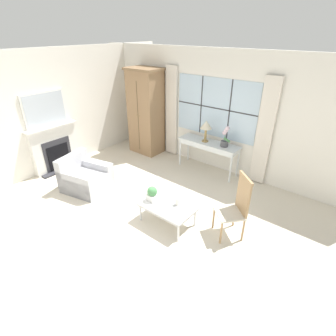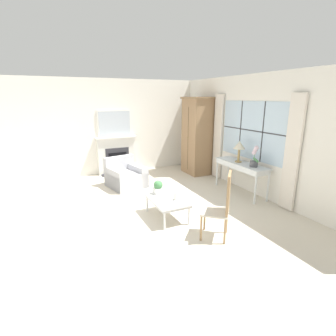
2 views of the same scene
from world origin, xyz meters
TOP-DOWN VIEW (x-y plane):
  - ground_plane at (0.00, 0.00)m, footprint 14.00×14.00m
  - wall_back_windowed at (0.00, 3.02)m, footprint 7.20×0.14m
  - wall_left at (-3.03, 0.60)m, footprint 0.06×7.20m
  - fireplace at (-2.91, 0.43)m, footprint 0.34×1.22m
  - armoire at (-1.91, 2.65)m, footprint 0.93×0.66m
  - console_table at (0.07, 2.72)m, footprint 1.50×0.45m
  - table_lamp at (-0.03, 2.70)m, footprint 0.28×0.28m
  - potted_orchid at (0.47, 2.72)m, footprint 0.22×0.18m
  - armchair_upholstered at (-1.57, 0.31)m, footprint 1.04×1.01m
  - side_chair_wooden at (1.63, 1.01)m, footprint 0.62×0.62m
  - coffee_table at (0.57, 0.52)m, footprint 0.97×0.59m
  - potted_plant_small at (0.27, 0.46)m, footprint 0.18×0.18m
  - pillar_candle at (0.71, 0.63)m, footprint 0.12×0.12m

SIDE VIEW (x-z plane):
  - ground_plane at x=0.00m, z-range 0.00..0.00m
  - armchair_upholstered at x=-1.57m, z-range -0.12..0.63m
  - coffee_table at x=0.57m, z-range 0.16..0.55m
  - pillar_candle at x=0.71m, z-range 0.39..0.54m
  - potted_plant_small at x=0.27m, z-range 0.40..0.68m
  - side_chair_wooden at x=1.63m, z-range 0.05..1.18m
  - fireplace at x=-2.91m, z-range -0.31..1.61m
  - console_table at x=0.07m, z-range 0.29..1.05m
  - potted_orchid at x=0.47m, z-range 0.70..1.19m
  - table_lamp at x=-0.03m, z-range 0.89..1.40m
  - armoire at x=-1.91m, z-range 0.01..2.29m
  - wall_back_windowed at x=0.00m, z-range -0.01..2.79m
  - wall_left at x=-3.03m, z-range 0.00..2.80m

